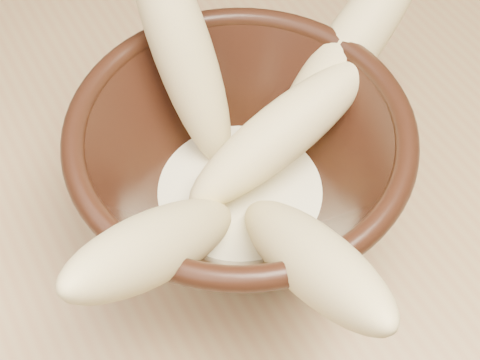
# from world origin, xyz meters

# --- Properties ---
(table) EXTENTS (1.20, 0.80, 0.75)m
(table) POSITION_xyz_m (0.00, 0.00, 0.67)
(table) COLOR tan
(table) RESTS_ON ground
(bowl) EXTENTS (0.24, 0.24, 0.13)m
(bowl) POSITION_xyz_m (-0.21, -0.14, 0.82)
(bowl) COLOR black
(bowl) RESTS_ON table
(milk_puddle) EXTENTS (0.13, 0.13, 0.02)m
(milk_puddle) POSITION_xyz_m (-0.21, -0.14, 0.79)
(milk_puddle) COLOR #FFF9CD
(milk_puddle) RESTS_ON bowl
(banana_upright) EXTENTS (0.05, 0.14, 0.18)m
(banana_upright) POSITION_xyz_m (-0.21, -0.06, 0.88)
(banana_upright) COLOR #E5D587
(banana_upright) RESTS_ON bowl
(banana_left) EXTENTS (0.17, 0.13, 0.17)m
(banana_left) POSITION_xyz_m (-0.29, -0.19, 0.87)
(banana_left) COLOR #E5D587
(banana_left) RESTS_ON bowl
(banana_right) EXTENTS (0.20, 0.10, 0.16)m
(banana_right) POSITION_xyz_m (-0.10, -0.10, 0.86)
(banana_right) COLOR #E5D587
(banana_right) RESTS_ON bowl
(banana_across) EXTENTS (0.18, 0.07, 0.08)m
(banana_across) POSITION_xyz_m (-0.17, -0.13, 0.84)
(banana_across) COLOR #E5D587
(banana_across) RESTS_ON bowl
(banana_front) EXTENTS (0.07, 0.19, 0.16)m
(banana_front) POSITION_xyz_m (-0.21, -0.23, 0.86)
(banana_front) COLOR #E5D587
(banana_front) RESTS_ON bowl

